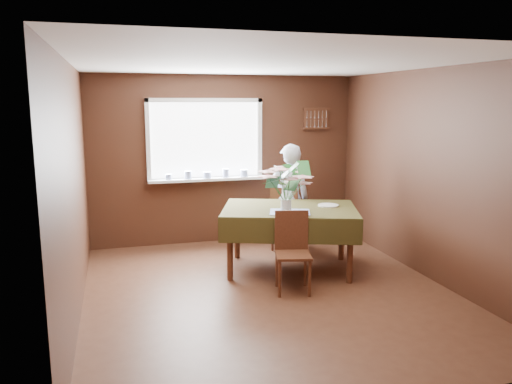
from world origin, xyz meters
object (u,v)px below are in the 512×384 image
object	(u,v)px
flower_bouquet	(286,183)
seated_woman	(289,199)
dining_table	(290,215)
chair_near	(292,247)
chair_far	(286,216)

from	to	relation	value
flower_bouquet	seated_woman	bearing A→B (deg)	68.17
dining_table	flower_bouquet	bearing A→B (deg)	-99.79
chair_near	seated_woman	xyz separation A→B (m)	(0.45, 1.37, 0.28)
dining_table	chair_near	distance (m)	0.71
chair_far	seated_woman	size ratio (longest dim) A/B	0.60
dining_table	chair_near	world-z (taller)	chair_near
seated_woman	flower_bouquet	bearing A→B (deg)	79.49
chair_near	flower_bouquet	xyz separation A→B (m)	(0.07, 0.41, 0.67)
chair_near	flower_bouquet	size ratio (longest dim) A/B	1.39
dining_table	chair_near	size ratio (longest dim) A/B	2.16
seated_woman	flower_bouquet	distance (m)	1.10
dining_table	flower_bouquet	xyz separation A→B (m)	(-0.13, -0.24, 0.46)
dining_table	chair_far	bearing A→B (deg)	93.09
seated_woman	dining_table	bearing A→B (deg)	82.05
dining_table	chair_far	world-z (taller)	chair_far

